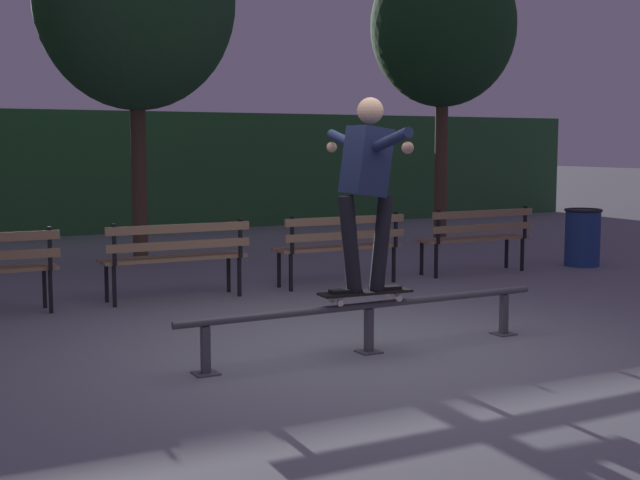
% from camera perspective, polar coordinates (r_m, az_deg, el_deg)
% --- Properties ---
extents(ground_plane, '(90.00, 90.00, 0.00)m').
position_cam_1_polar(ground_plane, '(7.32, 2.72, -7.14)').
color(ground_plane, slate).
extents(hedge_backdrop, '(24.00, 1.20, 2.32)m').
position_cam_1_polar(hedge_backdrop, '(17.40, -16.37, 4.26)').
color(hedge_backdrop, '#2D5B33').
rests_on(hedge_backdrop, ground).
extents(grind_rail, '(3.34, 0.18, 0.42)m').
position_cam_1_polar(grind_rail, '(7.16, 3.20, -4.86)').
color(grind_rail, '#47474C').
rests_on(grind_rail, ground).
extents(skateboard, '(0.79, 0.26, 0.09)m').
position_cam_1_polar(skateboard, '(7.11, 2.98, -3.47)').
color(skateboard, black).
rests_on(skateboard, grind_rail).
extents(skateboarder, '(0.63, 1.41, 1.56)m').
position_cam_1_polar(skateboarder, '(7.01, 3.05, 4.09)').
color(skateboarder, black).
rests_on(skateboarder, skateboard).
extents(park_bench_left_center, '(1.60, 0.43, 0.88)m').
position_cam_1_polar(park_bench_left_center, '(9.61, -9.35, -0.75)').
color(park_bench_left_center, black).
rests_on(park_bench_left_center, ground).
extents(park_bench_right_center, '(1.60, 0.43, 0.88)m').
position_cam_1_polar(park_bench_right_center, '(10.46, 1.36, -0.10)').
color(park_bench_right_center, black).
rests_on(park_bench_right_center, ground).
extents(park_bench_rightmost, '(1.60, 0.43, 0.88)m').
position_cam_1_polar(park_bench_rightmost, '(11.63, 10.19, 0.45)').
color(park_bench_rightmost, black).
rests_on(park_bench_rightmost, ground).
extents(tree_far_right, '(2.47, 2.47, 5.05)m').
position_cam_1_polar(tree_far_right, '(15.44, 8.01, 13.56)').
color(tree_far_right, '#4C3828').
rests_on(tree_far_right, ground).
extents(tree_behind_benches, '(2.83, 2.83, 5.29)m').
position_cam_1_polar(tree_behind_benches, '(13.09, -11.94, 15.03)').
color(tree_behind_benches, '#4C3828').
rests_on(tree_behind_benches, ground).
extents(trash_can, '(0.52, 0.52, 0.80)m').
position_cam_1_polar(trash_can, '(12.74, 16.72, 0.22)').
color(trash_can, navy).
rests_on(trash_can, ground).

